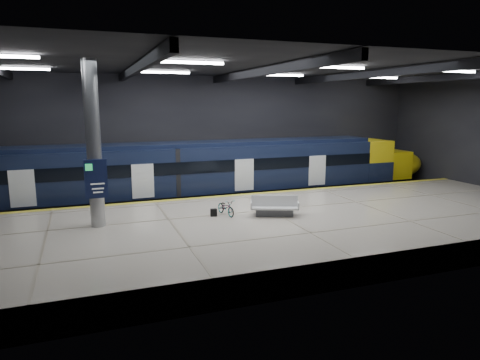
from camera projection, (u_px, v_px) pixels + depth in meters
ground at (262, 226)px, 22.04m from camera, size 30.00×30.00×0.00m
room_shell at (263, 114)px, 21.03m from camera, size 30.10×16.10×8.05m
platform at (283, 229)px, 19.63m from camera, size 30.00×11.00×1.10m
safety_strip at (243, 195)px, 24.38m from camera, size 30.00×0.40×0.01m
rails at (228, 202)px, 27.10m from camera, size 30.00×1.52×0.16m
train at (218, 172)px, 26.54m from camera, size 29.40×2.84×3.79m
bench at (274, 208)px, 19.78m from camera, size 2.39×1.67×0.97m
bicycle at (226, 207)px, 19.87m from camera, size 0.77×1.49×0.74m
pannier_bag at (214, 213)px, 19.70m from camera, size 0.33×0.23×0.35m
info_column at (94, 147)px, 17.57m from camera, size 0.90×0.78×6.90m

